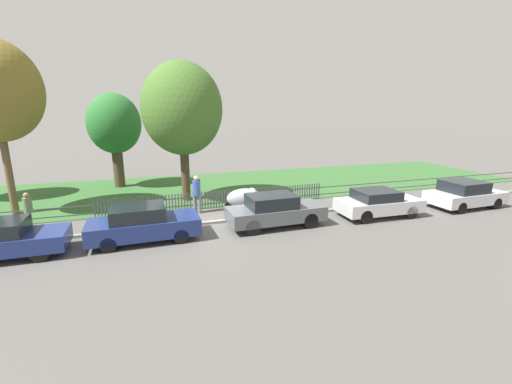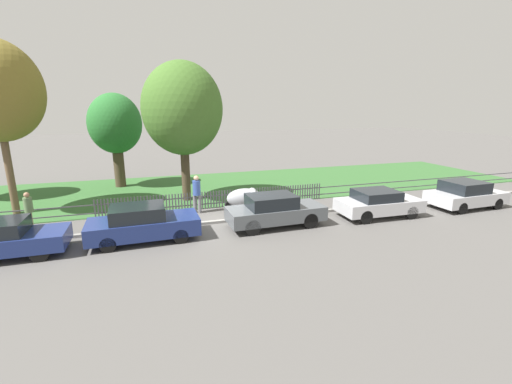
# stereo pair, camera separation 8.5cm
# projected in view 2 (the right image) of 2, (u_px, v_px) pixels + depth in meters

# --- Properties ---
(ground_plane) EXTENTS (120.00, 120.00, 0.00)m
(ground_plane) POSITION_uv_depth(u_px,v_px,m) (229.00, 222.00, 15.42)
(ground_plane) COLOR #565451
(kerb_stone) EXTENTS (43.48, 0.20, 0.12)m
(kerb_stone) POSITION_uv_depth(u_px,v_px,m) (229.00, 221.00, 15.49)
(kerb_stone) COLOR gray
(kerb_stone) RESTS_ON ground
(grass_strip) EXTENTS (43.48, 9.45, 0.01)m
(grass_strip) POSITION_uv_depth(u_px,v_px,m) (203.00, 188.00, 22.05)
(grass_strip) COLOR #33602D
(grass_strip) RESTS_ON ground
(park_fence) EXTENTS (43.48, 0.05, 0.91)m
(park_fence) POSITION_uv_depth(u_px,v_px,m) (218.00, 199.00, 17.59)
(park_fence) COLOR #4C4C51
(park_fence) RESTS_ON ground
(parked_car_silver_hatchback) EXTENTS (4.07, 1.66, 1.32)m
(parked_car_silver_hatchback) POSITION_uv_depth(u_px,v_px,m) (0.00, 239.00, 11.65)
(parked_car_silver_hatchback) COLOR navy
(parked_car_silver_hatchback) RESTS_ON ground
(parked_car_black_saloon) EXTENTS (4.18, 1.80, 1.41)m
(parked_car_black_saloon) POSITION_uv_depth(u_px,v_px,m) (143.00, 223.00, 13.17)
(parked_car_black_saloon) COLOR navy
(parked_car_black_saloon) RESTS_ON ground
(parked_car_navy_estate) EXTENTS (4.23, 1.72, 1.42)m
(parked_car_navy_estate) POSITION_uv_depth(u_px,v_px,m) (275.00, 210.00, 14.76)
(parked_car_navy_estate) COLOR #51565B
(parked_car_navy_estate) RESTS_ON ground
(parked_car_red_compact) EXTENTS (3.96, 1.85, 1.29)m
(parked_car_red_compact) POSITION_uv_depth(u_px,v_px,m) (378.00, 203.00, 16.13)
(parked_car_red_compact) COLOR #BCBCC1
(parked_car_red_compact) RESTS_ON ground
(parked_car_white_van) EXTENTS (3.94, 1.97, 1.39)m
(parked_car_white_van) POSITION_uv_depth(u_px,v_px,m) (465.00, 194.00, 17.62)
(parked_car_white_van) COLOR #BCBCC1
(parked_car_white_van) RESTS_ON ground
(covered_motorcycle) EXTENTS (1.95, 0.91, 1.19)m
(covered_motorcycle) POSITION_uv_depth(u_px,v_px,m) (245.00, 198.00, 16.83)
(covered_motorcycle) COLOR black
(covered_motorcycle) RESTS_ON ground
(tree_mid_park) EXTENTS (3.27, 3.27, 5.94)m
(tree_mid_park) POSITION_uv_depth(u_px,v_px,m) (115.00, 125.00, 21.53)
(tree_mid_park) COLOR #473828
(tree_mid_park) RESTS_ON ground
(tree_far_left) EXTENTS (4.24, 4.24, 7.42)m
(tree_far_left) POSITION_uv_depth(u_px,v_px,m) (182.00, 109.00, 18.02)
(tree_far_left) COLOR #473828
(tree_far_left) RESTS_ON ground
(pedestrian_near_fence) EXTENTS (0.40, 0.40, 1.65)m
(pedestrian_near_fence) POSITION_uv_depth(u_px,v_px,m) (29.00, 209.00, 14.22)
(pedestrian_near_fence) COLOR #7F6B51
(pedestrian_near_fence) RESTS_ON ground
(pedestrian_by_lamp) EXTENTS (0.52, 0.52, 1.86)m
(pedestrian_by_lamp) POSITION_uv_depth(u_px,v_px,m) (197.00, 192.00, 16.61)
(pedestrian_by_lamp) COLOR slate
(pedestrian_by_lamp) RESTS_ON ground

